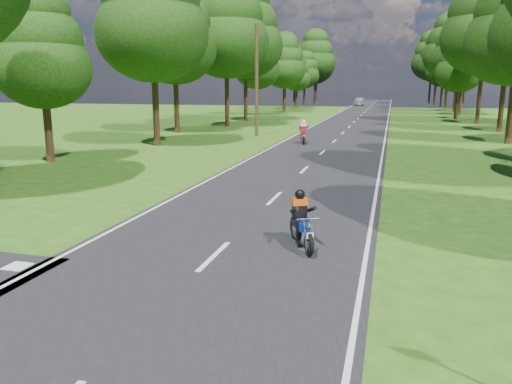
% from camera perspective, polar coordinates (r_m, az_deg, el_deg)
% --- Properties ---
extents(ground, '(160.00, 160.00, 0.00)m').
position_cam_1_polar(ground, '(9.61, -8.97, -11.22)').
color(ground, '#2A4E11').
rests_on(ground, ground).
extents(main_road, '(7.00, 140.00, 0.02)m').
position_cam_1_polar(main_road, '(58.26, 11.59, 8.25)').
color(main_road, black).
rests_on(main_road, ground).
extents(road_markings, '(7.40, 140.00, 0.01)m').
position_cam_1_polar(road_markings, '(56.40, 11.33, 8.15)').
color(road_markings, silver).
rests_on(road_markings, main_road).
extents(treeline, '(40.00, 115.35, 14.78)m').
position_cam_1_polar(treeline, '(68.26, 13.72, 15.63)').
color(treeline, black).
rests_on(treeline, ground).
extents(telegraph_pole, '(1.20, 0.26, 8.00)m').
position_cam_1_polar(telegraph_pole, '(37.30, 0.08, 12.65)').
color(telegraph_pole, '#382616').
rests_on(telegraph_pole, ground).
extents(rider_near_blue, '(1.18, 1.71, 1.36)m').
position_cam_1_polar(rider_near_blue, '(11.76, 5.22, -3.09)').
color(rider_near_blue, navy).
rests_on(rider_near_blue, main_road).
extents(rider_far_red, '(0.99, 1.93, 1.53)m').
position_cam_1_polar(rider_far_red, '(32.67, 5.43, 6.88)').
color(rider_far_red, '#B20E0D').
rests_on(rider_far_red, main_road).
extents(distant_car, '(2.09, 4.59, 1.53)m').
position_cam_1_polar(distant_car, '(94.00, 11.75, 10.14)').
color(distant_car, silver).
rests_on(distant_car, main_road).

